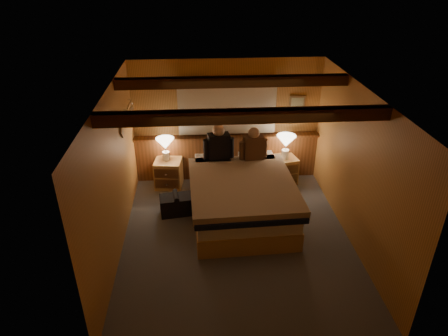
{
  "coord_description": "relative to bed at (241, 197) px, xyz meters",
  "views": [
    {
      "loc": [
        -0.57,
        -5.12,
        4.02
      ],
      "look_at": [
        -0.17,
        0.4,
        1.07
      ],
      "focal_mm": 32.0,
      "sensor_mm": 36.0,
      "label": 1
    }
  ],
  "objects": [
    {
      "name": "wall_back",
      "position": [
        -0.13,
        1.49,
        0.81
      ],
      "size": [
        3.6,
        0.0,
        3.6
      ],
      "primitive_type": "plane",
      "rotation": [
        1.57,
        0.0,
        0.0
      ],
      "color": "#CF904A",
      "rests_on": "floor"
    },
    {
      "name": "lamp_left",
      "position": [
        -1.32,
        1.19,
        0.48
      ],
      "size": [
        0.34,
        0.34,
        0.45
      ],
      "color": "white",
      "rests_on": "nightstand_left"
    },
    {
      "name": "ceiling_beams",
      "position": [
        -0.13,
        -0.46,
        1.92
      ],
      "size": [
        3.6,
        1.65,
        0.16
      ],
      "color": "#4B2A12",
      "rests_on": "ceiling"
    },
    {
      "name": "floor",
      "position": [
        -0.13,
        -0.61,
        -0.39
      ],
      "size": [
        4.2,
        4.2,
        0.0
      ],
      "primitive_type": "plane",
      "color": "#555C65",
      "rests_on": "ground"
    },
    {
      "name": "duffel_bag",
      "position": [
        -1.12,
        0.19,
        -0.22
      ],
      "size": [
        0.6,
        0.41,
        0.4
      ],
      "rotation": [
        0.0,
        0.0,
        0.14
      ],
      "color": "black",
      "rests_on": "floor"
    },
    {
      "name": "framed_print",
      "position": [
        1.22,
        1.47,
        1.16
      ],
      "size": [
        0.3,
        0.04,
        0.25
      ],
      "color": "#A18050",
      "rests_on": "wall_back"
    },
    {
      "name": "person_right",
      "position": [
        0.29,
        0.75,
        0.6
      ],
      "size": [
        0.51,
        0.25,
        0.63
      ],
      "rotation": [
        0.0,
        0.0,
        0.14
      ],
      "color": "#533421",
      "rests_on": "bed"
    },
    {
      "name": "wall_left",
      "position": [
        -1.93,
        -0.61,
        0.81
      ],
      "size": [
        0.0,
        4.2,
        4.2
      ],
      "primitive_type": "plane",
      "rotation": [
        1.57,
        0.0,
        1.57
      ],
      "color": "#CF904A",
      "rests_on": "floor"
    },
    {
      "name": "lamp_right",
      "position": [
        0.97,
        1.12,
        0.48
      ],
      "size": [
        0.37,
        0.37,
        0.48
      ],
      "color": "white",
      "rests_on": "nightstand_right"
    },
    {
      "name": "bed",
      "position": [
        0.0,
        0.0,
        0.0
      ],
      "size": [
        1.78,
        2.26,
        0.75
      ],
      "rotation": [
        0.0,
        0.0,
        0.04
      ],
      "color": "tan",
      "rests_on": "floor"
    },
    {
      "name": "ceiling",
      "position": [
        -0.13,
        -0.61,
        2.01
      ],
      "size": [
        4.2,
        4.2,
        0.0
      ],
      "primitive_type": "plane",
      "rotation": [
        3.14,
        0.0,
        0.0
      ],
      "color": "tan",
      "rests_on": "wall_back"
    },
    {
      "name": "nightstand_right",
      "position": [
        0.97,
        1.15,
        -0.12
      ],
      "size": [
        0.57,
        0.53,
        0.54
      ],
      "rotation": [
        0.0,
        0.0,
        0.21
      ],
      "color": "tan",
      "rests_on": "floor"
    },
    {
      "name": "wainscot",
      "position": [
        -0.13,
        1.43,
        0.1
      ],
      "size": [
        3.6,
        0.23,
        0.94
      ],
      "color": "brown",
      "rests_on": "wall_back"
    },
    {
      "name": "wall_right",
      "position": [
        1.67,
        -0.61,
        0.81
      ],
      "size": [
        0.0,
        4.2,
        4.2
      ],
      "primitive_type": "plane",
      "rotation": [
        1.57,
        0.0,
        -1.57
      ],
      "color": "#CF904A",
      "rests_on": "floor"
    },
    {
      "name": "wall_front",
      "position": [
        -0.13,
        -2.71,
        0.81
      ],
      "size": [
        3.6,
        0.0,
        3.6
      ],
      "primitive_type": "plane",
      "rotation": [
        -1.57,
        0.0,
        0.0
      ],
      "color": "#CF904A",
      "rests_on": "floor"
    },
    {
      "name": "curtain_window",
      "position": [
        -0.13,
        1.42,
        1.13
      ],
      "size": [
        2.18,
        0.09,
        1.11
      ],
      "color": "#4B2A12",
      "rests_on": "wall_back"
    },
    {
      "name": "nightstand_left",
      "position": [
        -1.29,
        1.14,
        -0.11
      ],
      "size": [
        0.56,
        0.51,
        0.55
      ],
      "rotation": [
        0.0,
        0.0,
        -0.12
      ],
      "color": "tan",
      "rests_on": "floor"
    },
    {
      "name": "coat_rail",
      "position": [
        -1.85,
        0.97,
        1.28
      ],
      "size": [
        0.05,
        0.55,
        0.24
      ],
      "color": "silver",
      "rests_on": "wall_left"
    },
    {
      "name": "person_left",
      "position": [
        -0.33,
        0.8,
        0.63
      ],
      "size": [
        0.56,
        0.27,
        0.68
      ],
      "rotation": [
        0.0,
        0.0,
        0.13
      ],
      "color": "black",
      "rests_on": "bed"
    }
  ]
}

